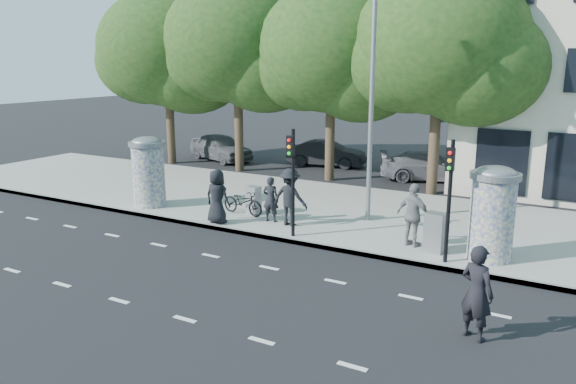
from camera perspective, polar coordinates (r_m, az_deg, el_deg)
The scene contains 25 objects.
ground at distance 14.51m, azimuth -4.82°, elevation -9.43°, with size 120.00×120.00×0.00m, color black.
sidewalk at distance 20.78m, azimuth 6.83°, elevation -2.19°, with size 40.00×8.00×0.15m, color gray.
curb at distance 17.34m, azimuth 1.77°, elevation -5.26°, with size 40.00×0.10×0.16m, color slate.
lane_dash_near at distance 12.92m, azimuth -10.42°, elevation -12.60°, with size 32.00×0.12×0.01m, color silver.
lane_dash_far at distance 15.60m, azimuth -1.92°, elevation -7.71°, with size 32.00×0.12×0.01m, color silver.
ad_column_left at distance 21.83m, azimuth -14.00°, elevation 2.20°, with size 1.36×1.36×2.65m.
ad_column_right at distance 16.43m, azimuth 20.06°, elevation -1.83°, with size 1.36×1.36×2.65m.
traffic_pole_near at distance 17.27m, azimuth 0.43°, elevation 2.07°, with size 0.22×0.31×3.40m.
traffic_pole_far at distance 15.58m, azimuth 16.08°, elevation 0.30°, with size 0.22×0.31×3.40m.
street_lamp at distance 18.94m, azimuth 8.47°, elevation 10.74°, with size 0.25×0.93×8.00m.
tree_far_left at distance 31.27m, azimuth -12.22°, elevation 14.12°, with size 7.20×7.20×9.26m.
tree_mid_left at distance 28.52m, azimuth -5.20°, elevation 15.09°, with size 7.20×7.20×9.57m.
tree_near_left at distance 26.20m, azimuth 4.44°, elevation 14.31°, with size 6.80×6.80×8.97m.
tree_center at distance 24.13m, azimuth 15.21°, elevation 14.57°, with size 7.00×7.00×9.30m.
ped_a at distance 19.12m, azimuth -7.20°, elevation -0.46°, with size 0.91×0.59×1.86m, color black.
ped_b at distance 19.19m, azimuth -1.77°, elevation -0.74°, with size 0.58×0.38×1.58m, color black.
ped_d at distance 18.73m, azimuth 0.20°, elevation -0.52°, with size 1.25×0.72×1.94m, color black.
ped_e at distance 17.03m, azimuth 12.63°, elevation -2.32°, with size 1.12×0.64×1.91m, color gray.
man_road at distance 12.15m, azimuth 18.64°, elevation -9.66°, with size 0.73×0.48×2.01m, color black.
bicycle at distance 20.21m, azimuth -4.61°, elevation -1.00°, with size 1.77×0.62×0.93m, color black.
cabinet_left at distance 20.25m, azimuth -3.53°, elevation -0.83°, with size 0.49×0.35×1.02m, color gray.
cabinet_right at distance 16.75m, azimuth 14.71°, elevation -4.01°, with size 0.56×0.41×1.18m, color gray.
car_left at distance 32.09m, azimuth -6.86°, elevation 4.56°, with size 4.44×1.79×1.51m, color #4E5055.
car_mid at distance 30.14m, azimuth 3.94°, elevation 3.91°, with size 4.14×1.45×1.37m, color black.
car_right at distance 27.38m, azimuth 14.20°, elevation 2.55°, with size 4.63×1.88×1.34m, color slate.
Camera 1 is at (7.58, -11.04, 5.61)m, focal length 35.00 mm.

